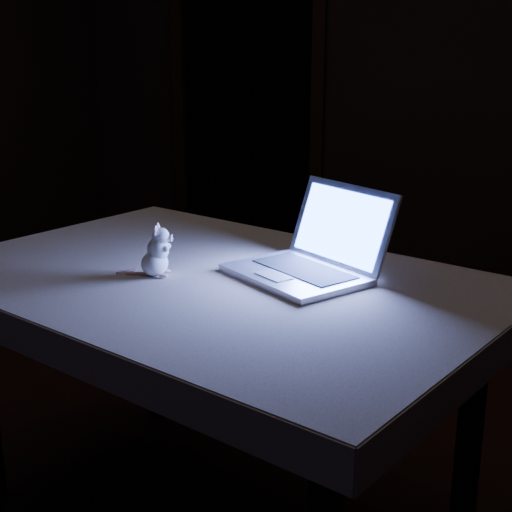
% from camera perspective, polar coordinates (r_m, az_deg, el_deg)
% --- Properties ---
extents(floor, '(5.00, 5.00, 0.00)m').
position_cam_1_polar(floor, '(2.54, -0.45, -15.12)').
color(floor, black).
rests_on(floor, ground).
extents(back_wall, '(4.50, 0.04, 2.60)m').
position_cam_1_polar(back_wall, '(4.57, 12.56, 15.65)').
color(back_wall, black).
rests_on(back_wall, ground).
extents(doorway, '(1.06, 0.36, 2.13)m').
position_cam_1_polar(doorway, '(4.91, -0.67, 13.31)').
color(doorway, black).
rests_on(doorway, back_wall).
extents(table, '(1.55, 1.22, 0.73)m').
position_cam_1_polar(table, '(2.07, -3.16, -11.45)').
color(table, black).
rests_on(table, floor).
extents(tablecloth, '(1.68, 1.36, 0.09)m').
position_cam_1_polar(tablecloth, '(1.94, -3.55, -2.69)').
color(tablecloth, beige).
rests_on(tablecloth, table).
extents(laptop, '(0.45, 0.43, 0.23)m').
position_cam_1_polar(laptop, '(1.87, 3.08, 1.69)').
color(laptop, silver).
rests_on(laptop, tablecloth).
extents(plush_mouse, '(0.13, 0.13, 0.14)m').
position_cam_1_polar(plush_mouse, '(1.92, -7.84, 0.43)').
color(plush_mouse, white).
rests_on(plush_mouse, tablecloth).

